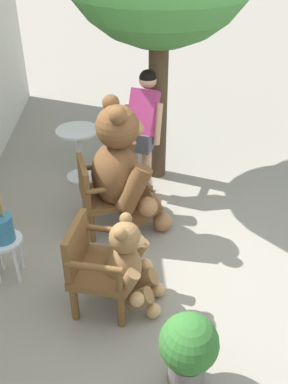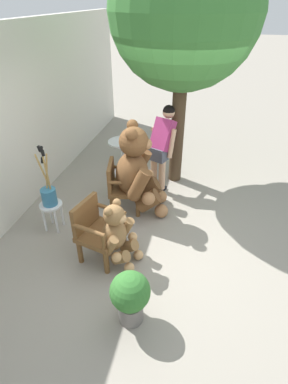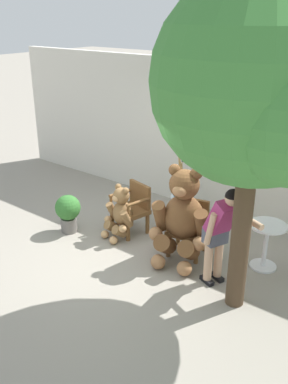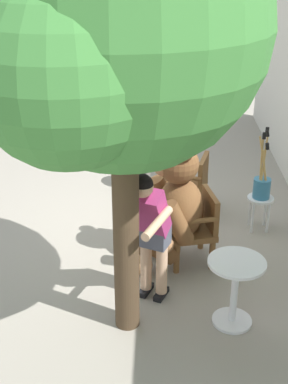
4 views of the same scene
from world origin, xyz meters
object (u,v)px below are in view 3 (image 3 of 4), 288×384
Objects in this scene: teddy_bear_small at (120,213)px; round_side_table at (266,241)px; wooden_chair_right at (189,226)px; white_stool at (179,202)px; teddy_bear_large at (182,216)px; brush_bucket at (180,187)px; patio_tree at (263,88)px; wooden_chair_left at (132,207)px; person_visitor at (221,228)px; potted_plant at (68,211)px.

teddy_bear_small is 2.40m from round_side_table.
wooden_chair_right reaches higher than white_stool.
teddy_bear_large is at bearing -83.36° from wooden_chair_right.
wooden_chair_right is at bearing -49.52° from brush_bucket.
patio_tree is at bearing -31.40° from wooden_chair_right.
white_stool is at bearing 163.41° from round_side_table.
white_stool is at bearing 66.14° from wooden_chair_left.
patio_tree reaches higher than wooden_chair_left.
round_side_table is 0.18× the size of patio_tree.
person_visitor reaches higher than teddy_bear_small.
patio_tree is at bearing -1.61° from potted_plant.
patio_tree is at bearing -39.24° from brush_bucket.
wooden_chair_left is 0.90× the size of brush_bucket.
teddy_bear_small is 1.30× the size of round_side_table.
teddy_bear_small is 0.98× the size of brush_bucket.
person_visitor is 2.25× the size of potted_plant.
teddy_bear_small is at bearing -109.60° from white_stool.
wooden_chair_left is at bearing 38.70° from potted_plant.
teddy_bear_small is (-1.17, -0.29, -0.00)m from wooden_chair_right.
teddy_bear_large is (1.18, -0.26, 0.28)m from wooden_chair_left.
patio_tree is 4.11m from potted_plant.
teddy_bear_large is 1.63× the size of teddy_bear_small.
wooden_chair_left is 2.31m from round_side_table.
teddy_bear_large reaches higher than white_stool.
white_stool is at bearing 124.48° from teddy_bear_large.
person_visitor is 2.17m from white_stool.
potted_plant reaches higher than white_stool.
teddy_bear_large is at bearing 12.03° from potted_plant.
white_stool is 0.64× the size of round_side_table.
teddy_bear_small is (-1.20, -0.03, -0.29)m from teddy_bear_large.
white_stool is (0.39, 0.88, -0.11)m from wooden_chair_left.
wooden_chair_right is 1.87× the size of white_stool.
teddy_bear_large reaches higher than round_side_table.
patio_tree is (2.05, -1.67, 2.48)m from white_stool.
potted_plant is at bearing -128.56° from white_stool.
white_stool is (-1.57, 1.40, -0.56)m from person_visitor.
patio_tree is at bearing -39.24° from white_stool.
person_visitor is at bearing -14.72° from wooden_chair_left.
person_visitor is at bearing -6.48° from teddy_bear_small.
brush_bucket is (0.39, 0.88, 0.19)m from wooden_chair_left.
teddy_bear_large reaches higher than wooden_chair_right.
brush_bucket is at bearing 140.76° from patio_tree.
brush_bucket is 3.43m from patio_tree.
wooden_chair_left is 0.97m from white_stool.
wooden_chair_left is 0.92× the size of teddy_bear_small.
white_stool is at bearing 130.52° from wooden_chair_right.
round_side_table is at bearing -16.59° from white_stool.
patio_tree is 5.96× the size of potted_plant.
patio_tree is at bearing -17.92° from wooden_chair_left.
brush_bucket is (-1.56, 1.40, -0.26)m from person_visitor.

